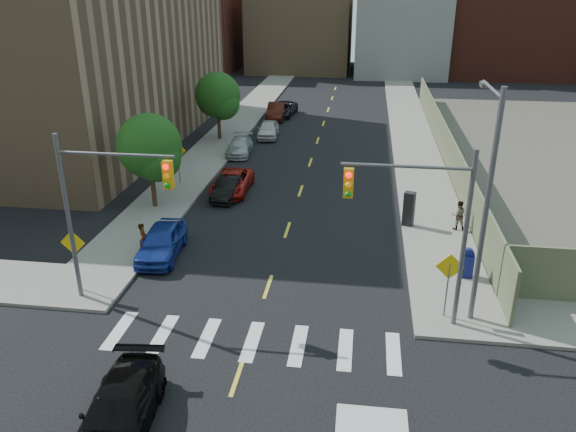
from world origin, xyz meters
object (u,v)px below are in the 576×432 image
(pedestrian_east, at_px, (458,215))
(parked_car_blue, at_px, (162,241))
(parked_car_red, at_px, (232,182))
(parked_car_silver, at_px, (239,146))
(parked_car_grey, at_px, (283,109))
(parked_car_maroon, at_px, (276,111))
(payphone, at_px, (409,209))
(black_sedan, at_px, (119,411))
(parked_car_white, at_px, (268,129))
(pedestrian_west, at_px, (143,239))
(parked_car_black, at_px, (228,188))
(mailbox, at_px, (467,263))

(pedestrian_east, bearing_deg, parked_car_blue, 13.91)
(pedestrian_east, bearing_deg, parked_car_red, -22.44)
(parked_car_silver, height_order, parked_car_grey, parked_car_grey)
(parked_car_grey, bearing_deg, parked_car_maroon, -99.48)
(payphone, bearing_deg, black_sedan, -100.56)
(parked_car_silver, bearing_deg, parked_car_grey, 80.57)
(parked_car_white, bearing_deg, parked_car_maroon, 89.35)
(parked_car_silver, relative_size, payphone, 2.27)
(pedestrian_west, bearing_deg, parked_car_white, -25.87)
(parked_car_red, relative_size, black_sedan, 0.97)
(payphone, xyz_separation_m, pedestrian_east, (2.53, -0.17, -0.14))
(parked_car_black, distance_m, parked_car_maroon, 20.94)
(parked_car_silver, xyz_separation_m, pedestrian_east, (14.33, -12.26, 0.33))
(parked_car_blue, height_order, pedestrian_west, pedestrian_west)
(parked_car_white, distance_m, payphone, 20.22)
(parked_car_red, xyz_separation_m, mailbox, (12.70, -9.38, 0.16))
(parked_car_blue, relative_size, pedestrian_west, 2.79)
(parked_car_black, height_order, parked_car_silver, parked_car_black)
(parked_car_silver, relative_size, parked_car_maroon, 0.94)
(parked_car_grey, xyz_separation_m, payphone, (10.50, -25.46, 0.42))
(parked_car_red, relative_size, payphone, 2.50)
(parked_car_black, bearing_deg, pedestrian_west, -101.92)
(parked_car_silver, xyz_separation_m, parked_car_grey, (1.30, 13.36, 0.05))
(parked_car_silver, height_order, pedestrian_west, pedestrian_west)
(parked_car_white, distance_m, mailbox, 25.93)
(payphone, height_order, pedestrian_west, payphone)
(parked_car_maroon, relative_size, pedestrian_east, 2.86)
(parked_car_red, xyz_separation_m, payphone, (10.50, -4.04, 0.43))
(parked_car_silver, xyz_separation_m, pedestrian_west, (-0.80, -17.27, 0.32))
(parked_car_black, distance_m, black_sedan, 19.13)
(parked_car_white, relative_size, pedestrian_east, 2.56)
(parked_car_maroon, distance_m, black_sedan, 40.06)
(black_sedan, xyz_separation_m, mailbox, (11.34, 10.64, 0.12))
(pedestrian_west, bearing_deg, parked_car_blue, -94.57)
(parked_car_grey, xyz_separation_m, black_sedan, (1.36, -41.44, 0.03))
(parked_car_black, distance_m, payphone, 10.96)
(parked_car_maroon, height_order, payphone, payphone)
(parked_car_red, relative_size, pedestrian_west, 2.95)
(parked_car_blue, relative_size, mailbox, 3.23)
(parked_car_black, xyz_separation_m, parked_car_grey, (0.00, 22.36, 0.04))
(parked_car_blue, height_order, payphone, payphone)
(parked_car_grey, bearing_deg, pedestrian_west, -87.93)
(mailbox, height_order, pedestrian_east, pedestrian_east)
(parked_car_black, distance_m, pedestrian_east, 13.43)
(parked_car_black, distance_m, mailbox, 15.24)
(parked_car_white, distance_m, parked_car_grey, 8.18)
(parked_car_grey, bearing_deg, pedestrian_east, -57.06)
(parked_car_grey, bearing_deg, payphone, -61.59)
(parked_car_silver, bearing_deg, parked_car_maroon, 81.79)
(parked_car_black, xyz_separation_m, parked_car_red, (0.00, 0.95, 0.03))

